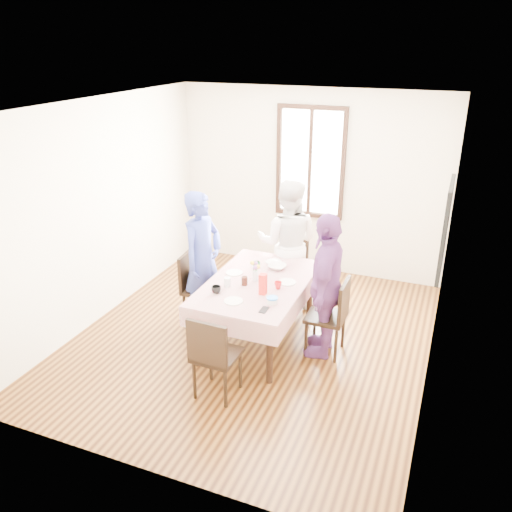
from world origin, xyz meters
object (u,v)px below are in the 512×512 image
at_px(chair_left, 202,289).
at_px(person_far, 288,243).
at_px(chair_far, 287,270).
at_px(person_right, 326,286).
at_px(person_left, 202,260).
at_px(chair_right, 326,316).
at_px(chair_near, 217,354).
at_px(dining_table, 258,312).

height_order(chair_left, person_far, person_far).
relative_size(chair_far, person_right, 0.55).
height_order(person_left, person_far, same).
bearing_deg(person_left, person_right, -82.47).
xyz_separation_m(chair_right, chair_near, (-0.80, -1.13, 0.00)).
xyz_separation_m(chair_far, person_right, (0.78, -1.03, 0.38)).
relative_size(person_left, person_far, 1.00).
xyz_separation_m(chair_left, chair_right, (1.60, -0.10, 0.00)).
bearing_deg(chair_left, dining_table, 75.51).
distance_m(chair_far, person_left, 1.28).
bearing_deg(chair_right, person_left, 86.94).
xyz_separation_m(chair_left, chair_far, (0.80, 0.94, 0.00)).
bearing_deg(chair_left, chair_near, 29.02).
height_order(chair_left, person_left, person_left).
relative_size(chair_far, person_far, 0.54).
height_order(dining_table, person_left, person_left).
xyz_separation_m(dining_table, chair_near, (0.00, -1.08, 0.08)).
bearing_deg(dining_table, chair_right, 3.52).
bearing_deg(chair_near, person_left, 124.08).
xyz_separation_m(chair_far, chair_near, (-0.00, -2.17, 0.00)).
relative_size(chair_far, chair_near, 1.00).
bearing_deg(person_right, chair_right, 85.73).
relative_size(chair_left, chair_far, 1.00).
relative_size(chair_left, person_left, 0.54).
distance_m(chair_left, chair_right, 1.60).
bearing_deg(chair_far, person_left, 56.45).
relative_size(chair_left, chair_right, 1.00).
relative_size(dining_table, chair_right, 1.73).
relative_size(chair_left, chair_near, 1.00).
distance_m(person_far, person_right, 1.28).
bearing_deg(chair_left, person_far, 134.77).
height_order(chair_far, person_far, person_far).
xyz_separation_m(chair_right, person_right, (-0.02, 0.00, 0.38)).
distance_m(chair_near, person_far, 2.18).
bearing_deg(person_right, chair_near, -38.82).
xyz_separation_m(person_left, person_far, (0.78, 0.92, 0.00)).
distance_m(chair_right, person_left, 1.63).
distance_m(chair_right, chair_far, 1.31).
height_order(chair_right, chair_near, same).
distance_m(chair_right, person_right, 0.38).
bearing_deg(person_left, chair_far, -28.67).
xyz_separation_m(person_far, person_right, (0.78, -1.01, -0.02)).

